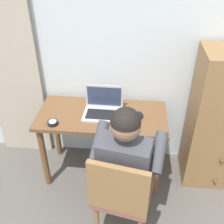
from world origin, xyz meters
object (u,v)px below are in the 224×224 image
object	(u,v)px
dresser	(223,121)
person_seated	(128,159)
laptop	(103,108)
desk	(102,125)
chair	(121,194)
computer_mouse	(140,115)
desk_clock	(53,123)

from	to	relation	value
dresser	person_seated	size ratio (longest dim) A/B	1.11
person_seated	laptop	xyz separation A→B (m)	(-0.25, 0.52, 0.09)
dresser	desk	bearing A→B (deg)	-176.17
laptop	chair	bearing A→B (deg)	-72.74
chair	computer_mouse	world-z (taller)	chair
desk_clock	chair	bearing A→B (deg)	-38.21
chair	desk	bearing A→B (deg)	108.43
chair	computer_mouse	size ratio (longest dim) A/B	8.88
chair	desk_clock	distance (m)	0.83
desk	desk_clock	size ratio (longest dim) A/B	12.90
person_seated	desk_clock	world-z (taller)	person_seated
laptop	desk_clock	bearing A→B (deg)	-152.45
dresser	laptop	size ratio (longest dim) A/B	3.89
laptop	desk_clock	distance (m)	0.46
computer_mouse	desk_clock	size ratio (longest dim) A/B	1.11
laptop	desk_clock	world-z (taller)	laptop
person_seated	desk	bearing A→B (deg)	117.21
person_seated	laptop	bearing A→B (deg)	115.44
computer_mouse	desk_clock	distance (m)	0.76
person_seated	computer_mouse	bearing A→B (deg)	80.96
chair	person_seated	distance (m)	0.26
chair	person_seated	bearing A→B (deg)	80.53
dresser	person_seated	bearing A→B (deg)	-145.39
desk	laptop	xyz separation A→B (m)	(0.01, 0.02, 0.17)
computer_mouse	person_seated	bearing A→B (deg)	-114.04
chair	computer_mouse	bearing A→B (deg)	80.85
computer_mouse	desk_clock	world-z (taller)	computer_mouse
desk	dresser	xyz separation A→B (m)	(1.09, 0.07, 0.06)
chair	laptop	distance (m)	0.79
chair	person_seated	size ratio (longest dim) A/B	0.74
chair	laptop	xyz separation A→B (m)	(-0.22, 0.70, 0.28)
laptop	desk	bearing A→B (deg)	-109.23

